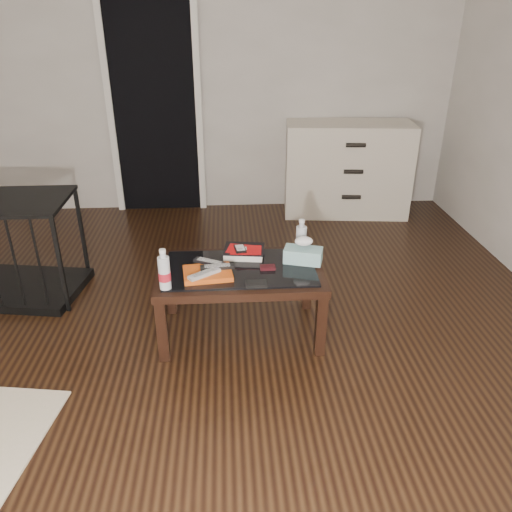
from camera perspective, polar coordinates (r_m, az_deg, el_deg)
The scene contains 18 objects.
ground at distance 3.12m, azimuth -7.83°, elevation -10.53°, with size 5.00×5.00×0.00m, color black.
room_shell at distance 2.52m, azimuth -10.20°, elevation 20.50°, with size 5.00×5.00×5.00m.
doorway at distance 5.07m, azimuth -11.50°, elevation 16.34°, with size 0.90×0.08×2.07m.
coffee_table at distance 3.04m, azimuth -1.81°, elevation -2.40°, with size 1.00×0.60×0.46m.
dresser at distance 5.07m, azimuth 10.34°, elevation 9.76°, with size 1.24×0.61×0.90m.
pet_crate at distance 3.96m, azimuth -25.99°, elevation -0.80°, with size 0.98×0.73×0.71m.
magazines at distance 2.93m, azimuth -5.55°, elevation -1.98°, with size 0.28×0.21×0.03m, color #C64C12.
remote_silver at distance 2.87m, azimuth -5.94°, elevation -2.01°, with size 0.20×0.05×0.02m, color #9F9FA3.
remote_black_front at distance 2.94m, azimuth -4.44°, elevation -1.23°, with size 0.20×0.05×0.02m, color black.
remote_black_back at distance 3.00m, azimuth -5.34°, elevation -0.69°, with size 0.20×0.05×0.02m, color black.
textbook at distance 3.15m, azimuth -1.38°, elevation 0.49°, with size 0.25×0.20×0.05m, color black.
dvd_mailers at distance 3.13m, azimuth -1.53°, elevation 0.82°, with size 0.19×0.14×0.01m, color #B90C0E.
ipod at distance 3.11m, azimuth -1.83°, elevation 0.85°, with size 0.06×0.10×0.02m, color black.
flip_phone at distance 2.99m, azimuth 1.34°, elevation -1.31°, with size 0.09×0.05×0.02m, color black.
wallet at distance 2.81m, azimuth 0.03°, elevation -3.21°, with size 0.12×0.07×0.02m, color black.
water_bottle_left at distance 2.78m, azimuth -10.47°, elevation -1.48°, with size 0.07×0.07×0.24m, color silver.
water_bottle_right at distance 3.14m, azimuth 5.19°, elevation 2.15°, with size 0.07×0.07×0.24m, color silver.
tissue_box at distance 3.07m, azimuth 5.40°, elevation 0.09°, with size 0.23×0.12×0.09m, color teal.
Camera 1 is at (0.26, -2.49, 1.86)m, focal length 35.00 mm.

